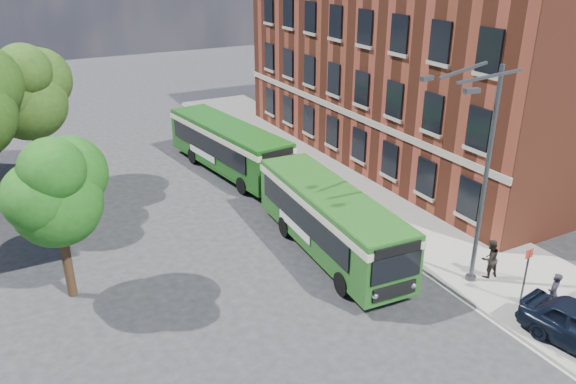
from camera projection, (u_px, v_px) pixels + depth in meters
ground at (339, 291)px, 22.71m from camera, size 120.00×120.00×0.00m
pavement at (366, 189)px, 32.19m from camera, size 6.00×48.00×0.15m
kerb_line at (320, 201)px, 30.90m from camera, size 0.12×48.00×0.01m
brick_office at (425, 48)px, 35.72m from camera, size 12.10×26.00×14.20m
street_lamp at (479, 177)px, 21.28m from camera, size 2.96×2.38×9.00m
bus_stop_sign at (526, 273)px, 21.13m from camera, size 0.35×0.08×2.52m
bus_front at (330, 216)px, 24.93m from camera, size 3.17×10.44×3.02m
bus_rear at (228, 143)px, 34.33m from camera, size 3.94×11.08×3.02m
pedestrian_a at (553, 293)px, 20.82m from camera, size 0.72×0.61×1.67m
pedestrian_b at (490, 258)px, 23.15m from camera, size 0.89×0.73×1.69m
tree_left at (56, 190)px, 20.67m from camera, size 4.00×3.80×6.75m
tree_right at (28, 91)px, 30.54m from camera, size 4.93×4.68×8.32m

